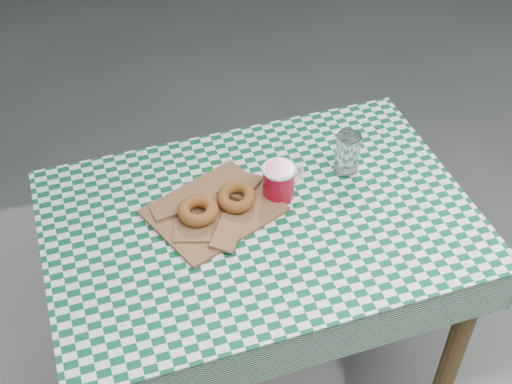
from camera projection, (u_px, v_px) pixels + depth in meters
ground at (292, 342)px, 2.44m from camera, size 60.00×60.00×0.00m
table at (260, 306)px, 2.09m from camera, size 1.17×0.83×0.75m
tablecloth at (260, 218)px, 1.83m from camera, size 1.19×0.85×0.01m
paper_bag at (214, 210)px, 1.84m from camera, size 0.40×0.37×0.02m
bagel_front at (198, 211)px, 1.80m from camera, size 0.15×0.15×0.03m
bagel_back at (236, 197)px, 1.83m from camera, size 0.15×0.15×0.03m
coffee_mug at (279, 181)px, 1.86m from camera, size 0.23×0.23×0.10m
drinking_glass at (348, 153)px, 1.92m from camera, size 0.08×0.08×0.12m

